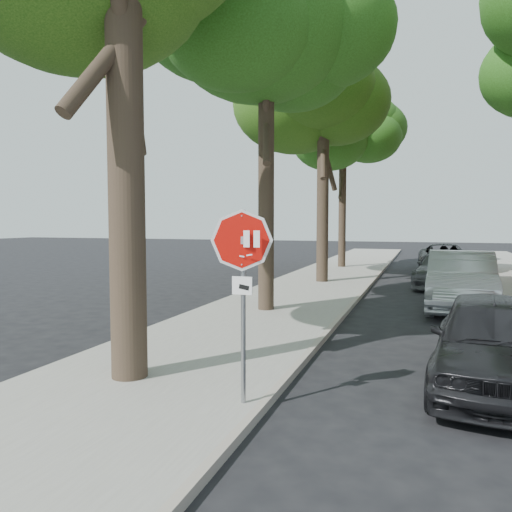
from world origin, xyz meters
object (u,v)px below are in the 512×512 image
at_px(tree_mid_a, 267,36).
at_px(car_c, 445,269).
at_px(car_b, 461,281).
at_px(car_d, 444,258).
at_px(tree_mid_b, 324,87).
at_px(car_a, 493,341).
at_px(tree_far, 343,135).
at_px(stop_sign, 243,268).

bearing_deg(tree_mid_a, car_c, 56.68).
xyz_separation_m(car_b, car_d, (-0.04, 11.85, -0.14)).
distance_m(tree_mid_b, car_a, 14.91).
height_order(tree_mid_b, tree_far, tree_mid_b).
xyz_separation_m(tree_far, car_d, (5.28, 0.11, -6.50)).
xyz_separation_m(tree_far, car_b, (5.32, -11.74, -6.37)).
xyz_separation_m(tree_mid_a, car_a, (5.22, -5.01, -6.87)).
distance_m(tree_mid_b, tree_far, 7.04).
height_order(tree_far, car_a, tree_far).
relative_size(tree_mid_b, car_a, 2.41).
height_order(stop_sign, car_c, stop_sign).
height_order(stop_sign, tree_far, tree_far).
relative_size(car_a, car_d, 0.84).
bearing_deg(stop_sign, tree_mid_a, 105.07).
bearing_deg(car_b, tree_mid_a, -154.24).
bearing_deg(car_c, stop_sign, -93.77).
bearing_deg(car_d, car_a, -93.39).
bearing_deg(tree_mid_b, car_d, 54.95).
bearing_deg(car_a, stop_sign, -141.72).
bearing_deg(tree_far, car_b, -65.61).
height_order(car_a, car_b, car_b).
bearing_deg(tree_mid_b, car_a, -67.31).
height_order(tree_mid_b, car_a, tree_mid_b).
distance_m(tree_mid_b, car_d, 11.33).
bearing_deg(stop_sign, car_b, 70.65).
xyz_separation_m(car_c, car_d, (0.22, 6.56, 0.01)).
distance_m(tree_mid_b, car_c, 8.73).
relative_size(tree_far, car_c, 1.93).
height_order(stop_sign, car_a, stop_sign).
bearing_deg(tree_far, car_a, -74.36).
bearing_deg(car_a, car_d, 95.54).
bearing_deg(car_a, tree_mid_a, 141.61).
bearing_deg(car_a, tree_mid_b, 118.10).
relative_size(tree_mid_a, car_b, 1.91).
height_order(tree_mid_b, car_b, tree_mid_b).
bearing_deg(tree_far, car_d, 1.22).
bearing_deg(car_a, car_b, 95.41).
bearing_deg(car_b, car_a, -87.60).
relative_size(stop_sign, car_a, 0.61).
xyz_separation_m(car_b, car_c, (-0.26, 5.29, -0.15)).
bearing_deg(stop_sign, car_d, 81.28).
bearing_deg(car_b, stop_sign, -106.95).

